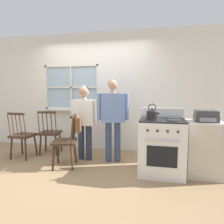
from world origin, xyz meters
TOP-DOWN VIEW (x-y plane):
  - ground_plane at (0.00, 0.00)m, footprint 16.00×16.00m
  - wall_back at (0.04, 1.40)m, footprint 6.40×0.16m
  - chair_by_window at (-0.21, 0.17)m, footprint 0.49×0.50m
  - chair_near_wall at (-0.86, 0.77)m, footprint 0.49×0.47m
  - chair_center_cluster at (-1.28, 0.41)m, footprint 0.43×0.41m
  - person_elderly_left at (0.00, 0.60)m, footprint 0.59×0.25m
  - person_teen_center at (0.58, 0.62)m, footprint 0.62×0.31m
  - stove at (1.49, 0.24)m, footprint 0.73×0.68m
  - kettle at (1.32, 0.11)m, footprint 0.21×0.17m
  - potted_plant at (-0.52, 1.31)m, footprint 0.13×0.13m
  - handbag at (0.02, 0.22)m, footprint 0.22×0.23m
  - side_counter at (2.16, 0.30)m, footprint 0.55×0.50m
  - stereo at (2.16, 0.28)m, footprint 0.34×0.29m

SIDE VIEW (x-z plane):
  - ground_plane at x=0.00m, z-range 0.00..0.00m
  - side_counter at x=2.16m, z-range 0.00..0.90m
  - chair_by_window at x=-0.21m, z-range -0.02..0.94m
  - chair_near_wall at x=-0.86m, z-range -0.02..0.94m
  - chair_center_cluster at x=-1.28m, z-range -0.02..0.94m
  - stove at x=1.49m, z-range -0.07..1.01m
  - handbag at x=0.02m, z-range 0.63..0.94m
  - person_elderly_left at x=0.00m, z-range 0.17..1.65m
  - person_teen_center at x=0.58m, z-range 0.17..1.75m
  - stereo at x=2.16m, z-range 0.90..1.08m
  - potted_plant at x=-0.52m, z-range 0.88..1.13m
  - kettle at x=1.32m, z-range 0.90..1.15m
  - wall_back at x=0.04m, z-range -0.01..2.69m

